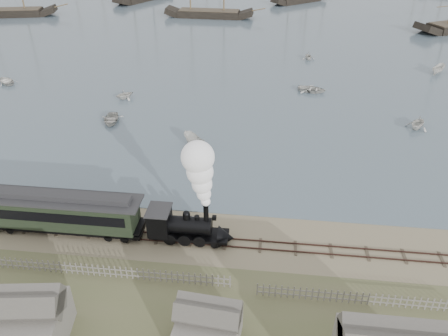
# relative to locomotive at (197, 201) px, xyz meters

# --- Properties ---
(ground) EXTENTS (600.00, 600.00, 0.00)m
(ground) POSITION_rel_locomotive_xyz_m (0.37, 2.00, -4.26)
(ground) COLOR gray
(ground) RESTS_ON ground
(rail_track) EXTENTS (120.00, 1.80, 0.16)m
(rail_track) POSITION_rel_locomotive_xyz_m (0.37, 0.00, -4.22)
(rail_track) COLOR #3E2721
(rail_track) RESTS_ON ground
(picket_fence_west) EXTENTS (19.00, 0.10, 1.20)m
(picket_fence_west) POSITION_rel_locomotive_xyz_m (-6.13, -5.00, -4.26)
(picket_fence_west) COLOR slate
(picket_fence_west) RESTS_ON ground
(picket_fence_east) EXTENTS (15.00, 0.10, 1.20)m
(picket_fence_east) POSITION_rel_locomotive_xyz_m (12.87, -5.50, -4.26)
(picket_fence_east) COLOR slate
(picket_fence_east) RESTS_ON ground
(locomotive) EXTENTS (7.40, 2.76, 9.22)m
(locomotive) POSITION_rel_locomotive_xyz_m (0.00, 0.00, 0.00)
(locomotive) COLOR black
(locomotive) RESTS_ON ground
(passenger_coach) EXTENTS (14.56, 2.81, 3.54)m
(passenger_coach) POSITION_rel_locomotive_xyz_m (-12.15, 0.00, -2.03)
(passenger_coach) COLOR black
(passenger_coach) RESTS_ON ground
(beached_dinghy) EXTENTS (2.77, 3.86, 0.80)m
(beached_dinghy) POSITION_rel_locomotive_xyz_m (-1.04, 1.88, -3.86)
(beached_dinghy) COLOR silver
(beached_dinghy) RESTS_ON ground
(rowboat_0) EXTENTS (4.48, 3.53, 0.84)m
(rowboat_0) POSITION_rel_locomotive_xyz_m (-15.31, 21.78, -3.78)
(rowboat_0) COLOR silver
(rowboat_0) RESTS_ON harbor_water
(rowboat_1) EXTENTS (3.60, 3.62, 1.45)m
(rowboat_1) POSITION_rel_locomotive_xyz_m (-15.88, 29.61, -3.47)
(rowboat_1) COLOR silver
(rowboat_1) RESTS_ON harbor_water
(rowboat_2) EXTENTS (3.89, 3.71, 1.51)m
(rowboat_2) POSITION_rel_locomotive_xyz_m (-3.17, 16.22, -3.44)
(rowboat_2) COLOR silver
(rowboat_2) RESTS_ON harbor_water
(rowboat_3) EXTENTS (3.88, 4.81, 0.88)m
(rowboat_3) POSITION_rel_locomotive_xyz_m (11.67, 35.50, -3.76)
(rowboat_3) COLOR silver
(rowboat_3) RESTS_ON harbor_water
(rowboat_4) EXTENTS (4.22, 4.13, 1.69)m
(rowboat_4) POSITION_rel_locomotive_xyz_m (24.42, 24.44, -3.35)
(rowboat_4) COLOR silver
(rowboat_4) RESTS_ON harbor_water
(rowboat_5) EXTENTS (3.74, 3.35, 1.42)m
(rowboat_5) POSITION_rel_locomotive_xyz_m (33.24, 46.23, -3.49)
(rowboat_5) COLOR silver
(rowboat_5) RESTS_ON harbor_water
(rowboat_6) EXTENTS (4.69, 4.83, 0.82)m
(rowboat_6) POSITION_rel_locomotive_xyz_m (-36.71, 33.66, -3.79)
(rowboat_6) COLOR silver
(rowboat_6) RESTS_ON harbor_water
(rowboat_7) EXTENTS (3.03, 2.76, 1.37)m
(rowboat_7) POSITION_rel_locomotive_xyz_m (11.88, 51.05, -3.51)
(rowboat_7) COLOR silver
(rowboat_7) RESTS_ON harbor_water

